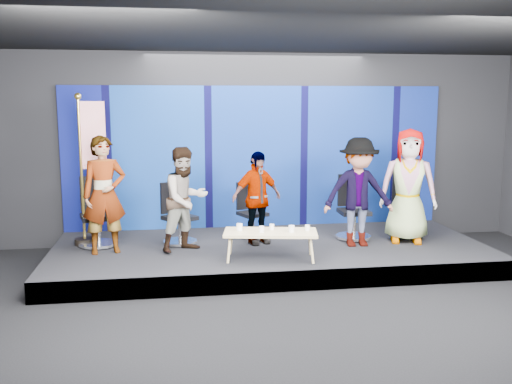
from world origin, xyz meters
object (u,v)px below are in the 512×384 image
(panelist_c, at_px, (257,198))
(flag_stand, at_px, (89,165))
(mug_a, at_px, (240,227))
(mug_e, at_px, (307,228))
(chair_d, at_px, (353,218))
(mug_d, at_px, (292,229))
(coffee_table, at_px, (270,234))
(chair_e, at_px, (406,213))
(mug_c, at_px, (272,227))
(panelist_e, at_px, (408,186))
(panelist_d, at_px, (358,192))
(chair_b, at_px, (178,224))
(panelist_b, at_px, (185,199))
(chair_a, at_px, (97,223))
(panelist_a, at_px, (104,195))
(mug_b, at_px, (262,229))
(chair_c, at_px, (251,219))

(panelist_c, bearing_deg, flag_stand, 149.95)
(mug_a, xyz_separation_m, mug_e, (1.00, -0.15, -0.01))
(chair_d, relative_size, mug_d, 10.59)
(coffee_table, xyz_separation_m, mug_d, (0.30, -0.11, 0.09))
(chair_e, distance_m, mug_c, 2.81)
(panelist_e, distance_m, mug_a, 2.99)
(chair_d, distance_m, mug_a, 2.29)
(panelist_d, bearing_deg, chair_b, 170.46)
(chair_e, relative_size, coffee_table, 0.80)
(mug_a, bearing_deg, chair_d, 25.01)
(panelist_c, bearing_deg, mug_e, -80.92)
(panelist_b, relative_size, panelist_d, 0.93)
(chair_a, height_order, mug_a, chair_a)
(panelist_d, bearing_deg, panelist_a, 179.52)
(chair_d, bearing_deg, mug_b, -145.70)
(panelist_c, relative_size, chair_e, 1.31)
(chair_b, relative_size, panelist_c, 0.66)
(chair_e, xyz_separation_m, mug_b, (-2.77, -1.24, 0.08))
(mug_a, relative_size, mug_e, 1.24)
(chair_a, relative_size, chair_c, 1.19)
(mug_b, bearing_deg, mug_e, 0.19)
(panelist_b, height_order, chair_e, panelist_b)
(chair_d, bearing_deg, panelist_c, -174.18)
(chair_a, xyz_separation_m, coffee_table, (2.64, -1.22, 0.02))
(panelist_a, bearing_deg, flag_stand, 102.09)
(chair_a, height_order, mug_b, chair_a)
(chair_d, distance_m, flag_stand, 4.47)
(panelist_b, distance_m, chair_e, 3.92)
(chair_c, bearing_deg, panelist_b, -167.96)
(panelist_a, xyz_separation_m, mug_c, (2.50, -0.64, -0.44))
(panelist_c, bearing_deg, panelist_d, -35.80)
(chair_c, bearing_deg, panelist_e, -38.58)
(panelist_a, relative_size, chair_e, 1.56)
(panelist_c, xyz_separation_m, chair_d, (1.69, 0.11, -0.41))
(chair_d, bearing_deg, panelist_e, -21.63)
(panelist_a, distance_m, chair_b, 1.32)
(panelist_a, xyz_separation_m, mug_b, (2.32, -0.79, -0.44))
(chair_a, distance_m, panelist_e, 5.14)
(panelist_d, xyz_separation_m, mug_b, (-1.68, -0.62, -0.41))
(panelist_c, bearing_deg, panelist_b, 171.55)
(panelist_a, xyz_separation_m, chair_e, (5.09, 0.45, -0.52))
(chair_e, height_order, panelist_e, panelist_e)
(panelist_b, height_order, mug_b, panelist_b)
(panelist_d, xyz_separation_m, chair_e, (1.09, 0.62, -0.50))
(chair_c, relative_size, coffee_table, 0.65)
(panelist_c, distance_m, mug_a, 0.98)
(chair_b, height_order, panelist_d, panelist_d)
(panelist_a, relative_size, panelist_d, 1.03)
(panelist_b, xyz_separation_m, panelist_d, (2.76, -0.10, 0.06))
(chair_b, relative_size, flag_stand, 0.41)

